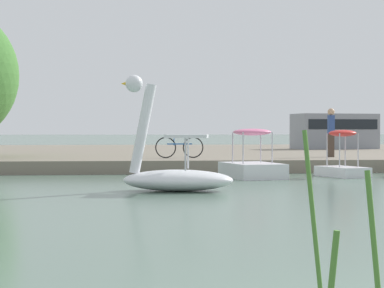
% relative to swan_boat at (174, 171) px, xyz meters
% --- Properties ---
extents(shore_bank_far, '(124.57, 26.69, 0.42)m').
position_rel_swan_boat_xyz_m(shore_bank_far, '(1.44, 19.99, -0.25)').
color(shore_bank_far, slate).
rests_on(shore_bank_far, ground_plane).
extents(swan_boat, '(2.69, 1.64, 2.65)m').
position_rel_swan_boat_xyz_m(swan_boat, '(0.00, 0.00, 0.00)').
color(swan_boat, white).
rests_on(swan_boat, ground_plane).
extents(pedal_boat_pink, '(1.73, 2.45, 1.44)m').
position_rel_swan_boat_xyz_m(pedal_boat_pink, '(2.68, 4.55, -0.07)').
color(pedal_boat_pink, white).
rests_on(pedal_boat_pink, ground_plane).
extents(pedal_boat_red, '(1.37, 1.90, 1.40)m').
position_rel_swan_boat_xyz_m(pedal_boat_red, '(5.49, 4.81, -0.05)').
color(pedal_boat_red, white).
rests_on(pedal_boat_red, ground_plane).
extents(person_on_path, '(0.25, 0.25, 1.77)m').
position_rel_swan_boat_xyz_m(person_on_path, '(6.50, 9.33, 0.95)').
color(person_on_path, '#47382D').
rests_on(person_on_path, shore_bank_far).
extents(bicycle_parked, '(1.71, 0.16, 0.75)m').
position_rel_swan_boat_xyz_m(bicycle_parked, '(0.96, 8.98, 0.34)').
color(bicycle_parked, black).
rests_on(bicycle_parked, shore_bank_far).
extents(parked_van, '(4.52, 2.66, 1.83)m').
position_rel_swan_boat_xyz_m(parked_van, '(10.24, 21.04, 0.95)').
color(parked_van, gray).
rests_on(parked_van, shore_bank_far).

